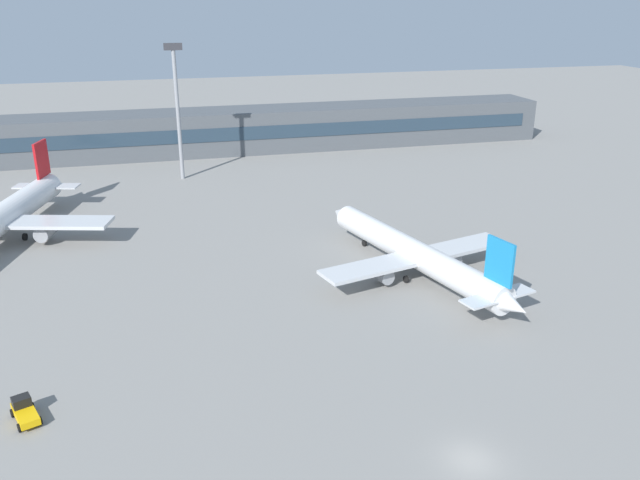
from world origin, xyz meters
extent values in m
plane|color=gray|center=(0.00, 40.00, 0.00)|extent=(400.00, 400.00, 0.00)
cube|color=#4C5156|center=(0.00, 105.96, 4.50)|extent=(133.03, 12.00, 9.00)
cube|color=#263847|center=(0.00, 99.91, 4.95)|extent=(126.38, 0.16, 2.80)
cylinder|color=silver|center=(8.85, 33.32, 2.85)|extent=(11.16, 30.84, 3.28)
cone|color=silver|center=(4.48, 49.75, 2.85)|extent=(3.94, 4.28, 3.11)
cone|color=silver|center=(13.19, 17.06, 2.85)|extent=(3.06, 3.76, 2.29)
cube|color=#197FBF|center=(12.52, 19.57, 6.86)|extent=(1.28, 3.75, 4.74)
cube|color=silver|center=(12.58, 19.32, 3.02)|extent=(8.95, 4.55, 0.21)
cube|color=silver|center=(9.08, 32.49, 2.59)|extent=(26.07, 10.66, 0.43)
cylinder|color=gray|center=(14.08, 33.82, 1.37)|extent=(2.38, 3.11, 1.72)
cylinder|color=gray|center=(4.08, 31.16, 1.37)|extent=(2.38, 3.11, 1.72)
cylinder|color=black|center=(6.06, 43.82, 0.43)|extent=(0.56, 0.92, 0.86)
cylinder|color=black|center=(11.46, 32.23, 0.43)|extent=(0.56, 0.92, 0.86)
cylinder|color=black|center=(7.13, 31.08, 0.43)|extent=(0.56, 0.92, 0.86)
cone|color=white|center=(-37.34, 75.89, 3.36)|extent=(3.64, 4.45, 2.71)
cube|color=red|center=(-38.15, 72.92, 8.09)|extent=(1.54, 4.41, 5.60)
cube|color=silver|center=(-38.07, 73.22, 3.56)|extent=(10.57, 5.45, 0.24)
cube|color=silver|center=(-42.35, 57.72, 3.05)|extent=(30.72, 12.83, 0.51)
cylinder|color=gray|center=(-36.46, 56.10, 1.62)|extent=(2.83, 3.68, 2.03)
cylinder|color=black|center=(-39.53, 58.00, 0.51)|extent=(0.66, 1.09, 1.02)
cube|color=#F2B20C|center=(-32.87, 13.56, 0.65)|extent=(2.73, 3.90, 0.60)
cube|color=black|center=(-33.20, 14.40, 1.30)|extent=(1.71, 1.54, 0.90)
cylinder|color=black|center=(-32.59, 14.96, 0.35)|extent=(0.49, 0.74, 0.70)
cylinder|color=black|center=(-34.03, 14.39, 0.35)|extent=(0.49, 0.74, 0.70)
cylinder|color=black|center=(-31.70, 12.73, 0.35)|extent=(0.49, 0.74, 0.70)
cylinder|color=black|center=(-33.15, 12.16, 0.35)|extent=(0.49, 0.74, 0.70)
cylinder|color=gray|center=(-16.03, 85.56, 11.62)|extent=(0.70, 0.70, 23.23)
cube|color=#333338|center=(-16.03, 85.56, 23.83)|extent=(3.20, 0.80, 1.20)
camera|label=1|loc=(-20.83, -35.40, 32.67)|focal=36.55mm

